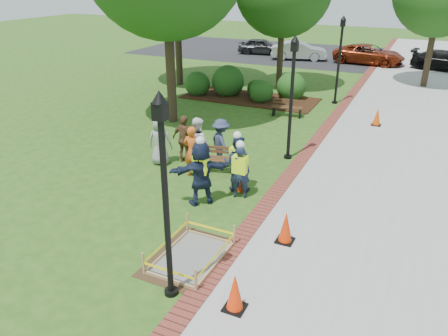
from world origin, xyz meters
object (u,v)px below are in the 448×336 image
at_px(wet_concrete_pad, 191,250).
at_px(cone_front, 235,293).
at_px(hivis_worker_c, 237,162).
at_px(hivis_worker_b, 240,169).
at_px(hivis_worker_a, 201,171).
at_px(bench_near, 215,164).
at_px(lamp_near, 165,186).

relative_size(wet_concrete_pad, cone_front, 2.79).
bearing_deg(wet_concrete_pad, hivis_worker_c, 97.06).
distance_m(wet_concrete_pad, hivis_worker_b, 3.36).
relative_size(cone_front, hivis_worker_a, 0.41).
relative_size(cone_front, hivis_worker_c, 0.45).
xyz_separation_m(cone_front, hivis_worker_a, (-2.61, 3.60, 0.60)).
bearing_deg(hivis_worker_c, hivis_worker_a, -115.47).
bearing_deg(hivis_worker_a, cone_front, -54.05).
relative_size(bench_near, hivis_worker_a, 0.79).
xyz_separation_m(wet_concrete_pad, hivis_worker_b, (-0.19, 3.29, 0.65)).
distance_m(cone_front, hivis_worker_b, 4.77).
bearing_deg(hivis_worker_b, bench_near, 137.35).
height_order(wet_concrete_pad, cone_front, cone_front).
distance_m(wet_concrete_pad, bench_near, 4.90).
height_order(cone_front, hivis_worker_b, hivis_worker_b).
height_order(wet_concrete_pad, lamp_near, lamp_near).
relative_size(hivis_worker_a, hivis_worker_c, 1.08).
xyz_separation_m(bench_near, cone_front, (3.21, -5.73, 0.14)).
distance_m(bench_near, hivis_worker_c, 1.63).
relative_size(bench_near, hivis_worker_b, 0.90).
bearing_deg(lamp_near, hivis_worker_b, 95.06).
bearing_deg(wet_concrete_pad, lamp_near, -80.52).
height_order(hivis_worker_a, hivis_worker_c, hivis_worker_a).
height_order(bench_near, hivis_worker_b, hivis_worker_b).
bearing_deg(hivis_worker_a, lamp_near, -71.60).
xyz_separation_m(hivis_worker_a, hivis_worker_c, (0.58, 1.21, -0.07)).
relative_size(cone_front, lamp_near, 0.20).
bearing_deg(wet_concrete_pad, bench_near, 109.48).
height_order(cone_front, hivis_worker_c, hivis_worker_c).
xyz_separation_m(wet_concrete_pad, hivis_worker_a, (-1.03, 2.49, 0.76)).
xyz_separation_m(wet_concrete_pad, bench_near, (-1.63, 4.62, 0.03)).
relative_size(hivis_worker_b, hivis_worker_c, 0.95).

